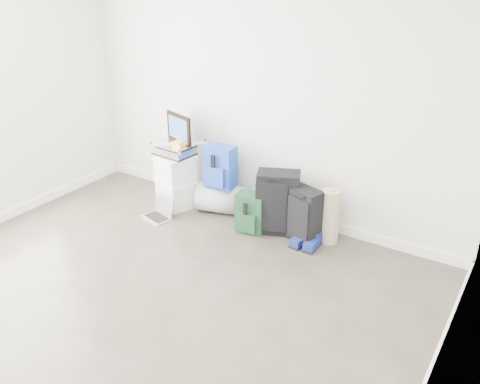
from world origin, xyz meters
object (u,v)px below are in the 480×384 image
Objects in this scene: briefcase at (174,150)px; carry_on at (303,215)px; duffel_bag at (222,199)px; laptop at (160,213)px; boxes_stack at (176,180)px; large_suitcase at (277,203)px.

briefcase is 1.63m from carry_on.
laptop is at bearing -152.09° from duffel_bag.
boxes_stack is at bearing 177.08° from duffel_bag.
boxes_stack is 1.17× the size of duffel_bag.
duffel_bag is 0.70m from laptop.
duffel_bag is at bearing 33.59° from boxes_stack.
carry_on is (0.30, -0.02, -0.05)m from large_suitcase.
large_suitcase is 1.34m from laptop.
large_suitcase is at bearing 33.97° from laptop.
duffel_bag is 0.79× the size of large_suitcase.
carry_on is (1.04, -0.09, 0.12)m from duffel_bag.
carry_on is at bearing 29.93° from laptop.
duffel_bag is (0.54, 0.12, -0.51)m from briefcase.
boxes_stack is 0.37m from briefcase.
carry_on reaches higher than laptop.
duffel_bag is 0.76m from large_suitcase.
boxes_stack reaches higher than carry_on.
boxes_stack is at bearing 112.22° from laptop.
briefcase reaches higher than boxes_stack.
briefcase is at bearing -160.83° from carry_on.
laptop is at bearing 174.72° from large_suitcase.
carry_on is 1.61m from laptop.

